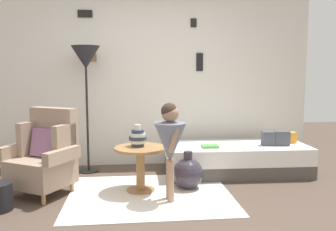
{
  "coord_description": "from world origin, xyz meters",
  "views": [
    {
      "loc": [
        -0.31,
        -3.32,
        1.37
      ],
      "look_at": [
        0.15,
        0.95,
        0.85
      ],
      "focal_mm": 37.62,
      "sensor_mm": 36.0,
      "label": 1
    }
  ],
  "objects_px": {
    "armchair": "(45,155)",
    "daybed": "(236,159)",
    "floor_lamp": "(86,63)",
    "demijohn_near": "(188,173)",
    "vase_striped": "(138,138)",
    "book_on_daybed": "(210,146)",
    "side_table": "(140,159)",
    "person_child": "(170,139)"
  },
  "relations": [
    {
      "from": "daybed",
      "to": "demijohn_near",
      "type": "distance_m",
      "value": 0.94
    },
    {
      "from": "daybed",
      "to": "vase_striped",
      "type": "distance_m",
      "value": 1.52
    },
    {
      "from": "floor_lamp",
      "to": "book_on_daybed",
      "type": "xyz_separation_m",
      "value": [
        1.62,
        -0.45,
        -1.09
      ]
    },
    {
      "from": "book_on_daybed",
      "to": "side_table",
      "type": "bearing_deg",
      "value": -153.57
    },
    {
      "from": "floor_lamp",
      "to": "person_child",
      "type": "xyz_separation_m",
      "value": [
        1.0,
        -1.26,
        -0.83
      ]
    },
    {
      "from": "vase_striped",
      "to": "book_on_daybed",
      "type": "bearing_deg",
      "value": 23.67
    },
    {
      "from": "daybed",
      "to": "armchair",
      "type": "bearing_deg",
      "value": -167.46
    },
    {
      "from": "armchair",
      "to": "floor_lamp",
      "type": "height_order",
      "value": "floor_lamp"
    },
    {
      "from": "person_child",
      "to": "book_on_daybed",
      "type": "bearing_deg",
      "value": 52.55
    },
    {
      "from": "daybed",
      "to": "floor_lamp",
      "type": "height_order",
      "value": "floor_lamp"
    },
    {
      "from": "daybed",
      "to": "demijohn_near",
      "type": "relative_size",
      "value": 4.24
    },
    {
      "from": "armchair",
      "to": "demijohn_near",
      "type": "distance_m",
      "value": 1.66
    },
    {
      "from": "vase_striped",
      "to": "demijohn_near",
      "type": "bearing_deg",
      "value": -0.87
    },
    {
      "from": "side_table",
      "to": "vase_striped",
      "type": "relative_size",
      "value": 2.34
    },
    {
      "from": "side_table",
      "to": "floor_lamp",
      "type": "xyz_separation_m",
      "value": [
        -0.7,
        0.91,
        1.13
      ]
    },
    {
      "from": "daybed",
      "to": "floor_lamp",
      "type": "distance_m",
      "value": 2.43
    },
    {
      "from": "side_table",
      "to": "person_child",
      "type": "relative_size",
      "value": 0.56
    },
    {
      "from": "floor_lamp",
      "to": "book_on_daybed",
      "type": "relative_size",
      "value": 7.88
    },
    {
      "from": "side_table",
      "to": "person_child",
      "type": "bearing_deg",
      "value": -48.83
    },
    {
      "from": "daybed",
      "to": "book_on_daybed",
      "type": "distance_m",
      "value": 0.47
    },
    {
      "from": "book_on_daybed",
      "to": "demijohn_near",
      "type": "height_order",
      "value": "demijohn_near"
    },
    {
      "from": "floor_lamp",
      "to": "demijohn_near",
      "type": "xyz_separation_m",
      "value": [
        1.26,
        -0.88,
        -1.32
      ]
    },
    {
      "from": "person_child",
      "to": "book_on_daybed",
      "type": "distance_m",
      "value": 1.05
    },
    {
      "from": "armchair",
      "to": "person_child",
      "type": "bearing_deg",
      "value": -16.21
    },
    {
      "from": "armchair",
      "to": "person_child",
      "type": "xyz_separation_m",
      "value": [
        1.38,
        -0.4,
        0.23
      ]
    },
    {
      "from": "vase_striped",
      "to": "book_on_daybed",
      "type": "relative_size",
      "value": 1.16
    },
    {
      "from": "armchair",
      "to": "floor_lamp",
      "type": "bearing_deg",
      "value": 66.11
    },
    {
      "from": "vase_striped",
      "to": "side_table",
      "type": "bearing_deg",
      "value": -57.76
    },
    {
      "from": "side_table",
      "to": "demijohn_near",
      "type": "height_order",
      "value": "side_table"
    },
    {
      "from": "side_table",
      "to": "demijohn_near",
      "type": "distance_m",
      "value": 0.6
    },
    {
      "from": "armchair",
      "to": "book_on_daybed",
      "type": "height_order",
      "value": "armchair"
    },
    {
      "from": "daybed",
      "to": "person_child",
      "type": "xyz_separation_m",
      "value": [
        -1.02,
        -0.94,
        0.47
      ]
    },
    {
      "from": "demijohn_near",
      "to": "vase_striped",
      "type": "bearing_deg",
      "value": 179.13
    },
    {
      "from": "daybed",
      "to": "demijohn_near",
      "type": "height_order",
      "value": "demijohn_near"
    },
    {
      "from": "daybed",
      "to": "demijohn_near",
      "type": "bearing_deg",
      "value": -143.99
    },
    {
      "from": "floor_lamp",
      "to": "demijohn_near",
      "type": "relative_size",
      "value": 3.84
    },
    {
      "from": "armchair",
      "to": "daybed",
      "type": "height_order",
      "value": "armchair"
    },
    {
      "from": "armchair",
      "to": "demijohn_near",
      "type": "relative_size",
      "value": 2.15
    },
    {
      "from": "floor_lamp",
      "to": "book_on_daybed",
      "type": "distance_m",
      "value": 2.01
    },
    {
      "from": "side_table",
      "to": "book_on_daybed",
      "type": "bearing_deg",
      "value": 26.43
    },
    {
      "from": "floor_lamp",
      "to": "daybed",
      "type": "bearing_deg",
      "value": -9.09
    },
    {
      "from": "armchair",
      "to": "side_table",
      "type": "bearing_deg",
      "value": -2.82
    }
  ]
}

